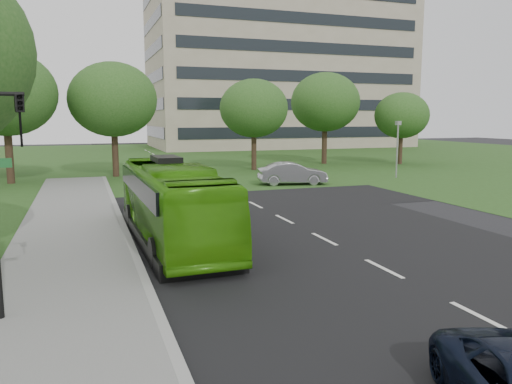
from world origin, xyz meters
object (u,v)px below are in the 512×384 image
bus (173,203)px  tree_park_c (254,108)px  tree_park_b (113,100)px  tree_park_d (325,102)px  tree_park_a (5,93)px  office_building (278,68)px  tree_park_e (402,116)px  camera_pole (397,141)px  sedan (292,173)px

bus → tree_park_c: bearing=62.9°
tree_park_b → tree_park_d: bearing=12.4°
tree_park_b → bus: size_ratio=0.85×
tree_park_a → tree_park_b: tree_park_a is taller
tree_park_a → tree_park_b: bearing=15.1°
office_building → tree_park_a: office_building is taller
tree_park_e → camera_pole: bearing=-126.5°
tree_park_c → bus: bearing=-115.7°
tree_park_e → bus: tree_park_e is taller
tree_park_b → bus: bearing=-88.4°
tree_park_c → tree_park_d: bearing=21.3°
sedan → tree_park_e: bearing=-45.5°
tree_park_b → camera_pole: 22.19m
tree_park_e → bus: size_ratio=0.68×
tree_park_b → sedan: bearing=-38.6°
office_building → sedan: office_building is taller
tree_park_a → sedan: size_ratio=1.95×
office_building → tree_park_d: bearing=-103.4°
tree_park_d → sedan: size_ratio=1.91×
camera_pole → tree_park_b: bearing=178.4°
tree_park_e → office_building: bearing=89.2°
office_building → bus: office_building is taller
bus → camera_pole: 24.51m
sedan → tree_park_a: bearing=80.7°
tree_park_a → sedan: tree_park_a is taller
camera_pole → tree_park_d: bearing=109.1°
bus → camera_pole: bearing=34.5°
tree_park_d → camera_pole: tree_park_d is taller
tree_park_b → camera_pole: tree_park_b is taller
tree_park_c → bus: 26.45m
tree_park_c → camera_pole: tree_park_c is taller
bus → camera_pole: camera_pole is taller
bus → sedan: size_ratio=2.21×
sedan → camera_pole: (9.18, 0.98, 2.04)m
tree_park_a → camera_pole: size_ratio=2.12×
tree_park_c → tree_park_d: size_ratio=0.88×
tree_park_a → bus: bearing=-68.8°
tree_park_e → bus: bearing=-138.3°
office_building → tree_park_b: (-28.09, -35.95, -6.51)m
tree_park_b → camera_pole: size_ratio=2.03×
tree_park_e → tree_park_a: bearing=-174.1°
tree_park_a → tree_park_e: (34.88, 3.58, -1.45)m
office_building → camera_pole: size_ratio=9.18×
tree_park_c → bus: (-11.32, -23.57, -3.96)m
office_building → tree_park_b: office_building is taller
tree_park_a → bus: 22.44m
bus → sedan: bus is taller
office_building → tree_park_d: office_building is taller
office_building → sedan: (-16.82, -44.96, -11.72)m
bus → sedan: (10.64, 13.39, -0.68)m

